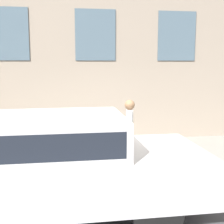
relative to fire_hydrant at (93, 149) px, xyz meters
name	(u,v)px	position (x,y,z in m)	size (l,w,h in m)	color
ground_plane	(111,180)	(-0.45, -0.32, -0.56)	(80.00, 80.00, 0.00)	#47474C
sidewalk	(102,157)	(1.02, -0.32, -0.49)	(2.94, 60.00, 0.13)	#9E9B93
fire_hydrant	(93,149)	(0.00, 0.00, 0.00)	(0.34, 0.45, 0.84)	#2D7260
person	(129,125)	(0.36, -0.88, 0.45)	(0.35, 0.23, 1.46)	#998466
parked_car_silver_near	(46,162)	(-1.89, 0.91, 0.35)	(1.86, 4.94, 1.64)	black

